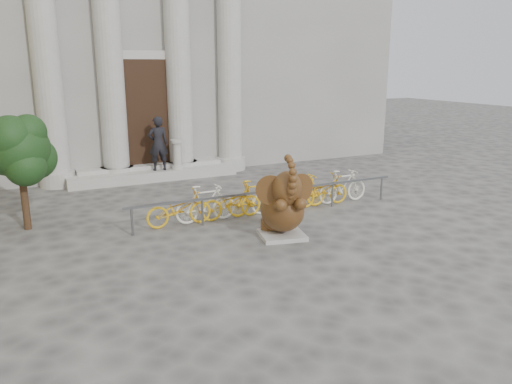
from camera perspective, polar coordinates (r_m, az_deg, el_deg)
name	(u,v)px	position (r m, az deg, el deg)	size (l,w,h in m)	color
ground	(277,275)	(9.99, 2.42, -9.42)	(80.00, 80.00, 0.00)	#474442
classical_building	(113,17)	(23.46, -16.01, 18.65)	(22.00, 10.70, 12.00)	gray
entrance_steps	(154,174)	(18.38, -11.63, 2.00)	(6.00, 1.20, 0.36)	#A8A59E
elephant_statue	(283,207)	(11.79, 3.09, -1.77)	(1.36, 1.62, 2.07)	#A8A59E
bike_rack	(267,196)	(13.80, 1.25, -0.43)	(8.00, 0.53, 1.00)	slate
tree	(20,150)	(13.40, -25.35, 4.33)	(1.66, 1.51, 2.88)	#332114
pedestrian	(158,144)	(17.98, -11.12, 5.45)	(0.70, 0.46, 1.92)	black
balustrade_post	(177,156)	(18.18, -9.01, 4.13)	(0.43, 0.43, 1.06)	#A8A59E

